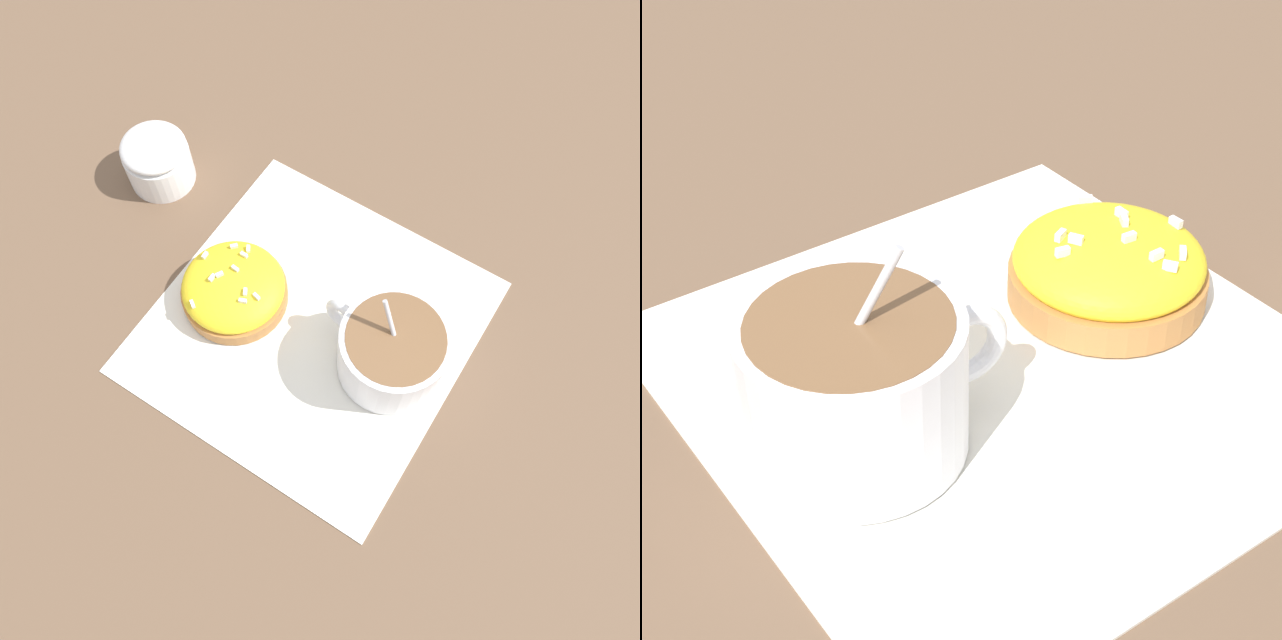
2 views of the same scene
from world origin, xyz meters
TOP-DOWN VIEW (x-y plane):
  - ground_plane at (0.00, 0.00)m, footprint 3.00×3.00m
  - paper_napkin at (0.00, 0.00)m, footprint 0.30×0.30m
  - coffee_cup at (-0.08, -0.00)m, footprint 0.12×0.10m
  - frosted_pastry at (0.08, 0.01)m, footprint 0.10×0.10m

SIDE VIEW (x-z plane):
  - ground_plane at x=0.00m, z-range 0.00..0.00m
  - paper_napkin at x=0.00m, z-range 0.00..0.00m
  - frosted_pastry at x=0.08m, z-range 0.00..0.04m
  - coffee_cup at x=-0.08m, z-range -0.01..0.09m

